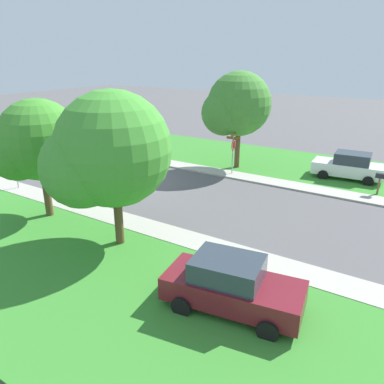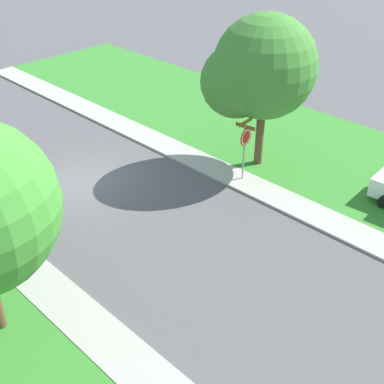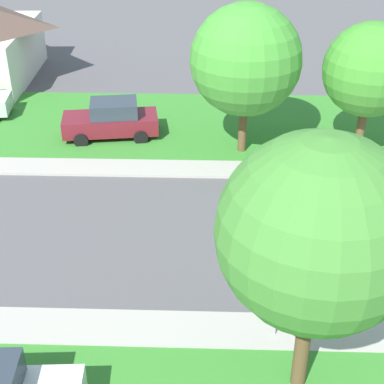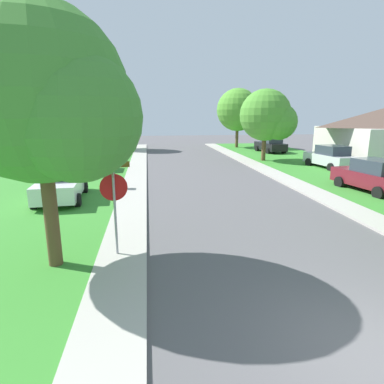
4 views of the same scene
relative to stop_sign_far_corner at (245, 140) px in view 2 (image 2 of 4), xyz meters
name	(u,v)px [view 2 (image 2 of 4)]	position (x,y,z in m)	size (l,w,h in m)	color
ground_plane	(84,181)	(4.84, -4.75, -1.89)	(120.00, 120.00, 0.00)	#565456
stop_sign_far_corner	(245,140)	(0.00, 0.00, 0.00)	(0.92, 0.92, 2.77)	#9E9EA3
tree_corner_large	(258,71)	(-1.34, -0.62, 2.46)	(4.62, 4.30, 6.65)	brown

